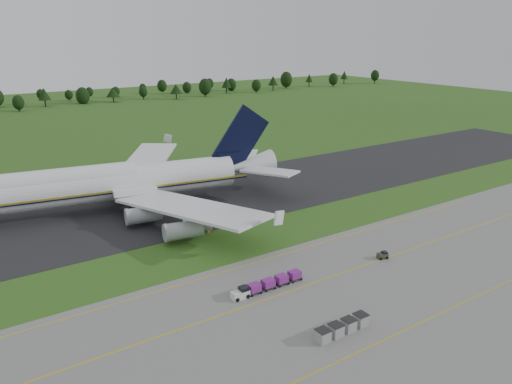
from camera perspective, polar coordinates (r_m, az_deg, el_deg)
ground at (r=102.84m, az=-0.71°, el=-5.35°), size 600.00×600.00×0.00m
apron at (r=79.62m, az=13.16°, el=-13.21°), size 300.00×52.00×0.06m
taxiway at (r=125.68m, az=-7.71°, el=-1.11°), size 300.00×40.00×0.08m
apron_markings at (r=83.79m, az=9.63°, el=-11.27°), size 300.00×30.20×0.01m
tree_line at (r=305.58m, az=-25.22°, el=9.67°), size 528.80×21.86×11.09m
aircraft at (r=122.08m, az=-16.49°, el=0.97°), size 82.71×79.24×23.13m
baggage_train at (r=83.27m, az=1.21°, el=-10.52°), size 13.48×1.72×1.66m
utility_cart at (r=96.87m, az=14.25°, el=-7.08°), size 2.13×1.59×1.05m
uld_row at (r=73.43m, az=9.83°, el=-15.00°), size 9.03×1.83×1.81m
edge_markers at (r=106.10m, az=-5.42°, el=-4.52°), size 18.73×0.30×0.60m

